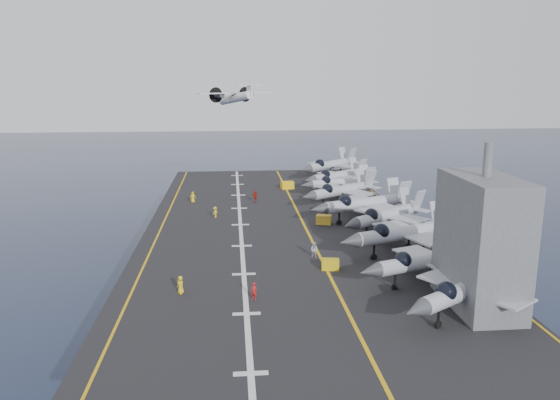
{
  "coord_description": "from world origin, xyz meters",
  "views": [
    {
      "loc": [
        -7.04,
        -74.85,
        30.8
      ],
      "look_at": [
        0.0,
        4.0,
        13.0
      ],
      "focal_mm": 35.0,
      "sensor_mm": 36.0,
      "label": 1
    }
  ],
  "objects": [
    {
      "name": "ground",
      "position": [
        0.0,
        0.0,
        0.0
      ],
      "size": [
        500.0,
        500.0,
        0.0
      ],
      "primitive_type": "plane",
      "color": "#142135",
      "rests_on": "ground"
    },
    {
      "name": "hull",
      "position": [
        0.0,
        0.0,
        5.0
      ],
      "size": [
        36.0,
        90.0,
        10.0
      ],
      "primitive_type": "cube",
      "color": "#56595E",
      "rests_on": "ground"
    },
    {
      "name": "flight_deck",
      "position": [
        0.0,
        0.0,
        10.2
      ],
      "size": [
        38.0,
        92.0,
        0.4
      ],
      "primitive_type": "cube",
      "color": "black",
      "rests_on": "hull"
    },
    {
      "name": "foul_line",
      "position": [
        3.0,
        0.0,
        10.42
      ],
      "size": [
        0.35,
        90.0,
        0.02
      ],
      "primitive_type": "cube",
      "color": "gold",
      "rests_on": "flight_deck"
    },
    {
      "name": "landing_centerline",
      "position": [
        -6.0,
        0.0,
        10.42
      ],
      "size": [
        0.5,
        90.0,
        0.02
      ],
      "primitive_type": "cube",
      "color": "silver",
      "rests_on": "flight_deck"
    },
    {
      "name": "deck_edge_port",
      "position": [
        -17.0,
        0.0,
        10.42
      ],
      "size": [
        0.25,
        90.0,
        0.02
      ],
      "primitive_type": "cube",
      "color": "gold",
      "rests_on": "flight_deck"
    },
    {
      "name": "deck_edge_stbd",
      "position": [
        18.5,
        0.0,
        10.42
      ],
      "size": [
        0.25,
        90.0,
        0.02
      ],
      "primitive_type": "cube",
      "color": "gold",
      "rests_on": "flight_deck"
    },
    {
      "name": "island_superstructure",
      "position": [
        15.0,
        -30.0,
        17.9
      ],
      "size": [
        5.0,
        10.0,
        15.0
      ],
      "primitive_type": null,
      "color": "#56595E",
      "rests_on": "flight_deck"
    },
    {
      "name": "fighter_jet_0",
      "position": [
        13.3,
        -31.87,
        12.97
      ],
      "size": [
        17.81,
        16.38,
        5.14
      ],
      "primitive_type": null,
      "color": "#8E959D",
      "rests_on": "flight_deck"
    },
    {
      "name": "fighter_jet_1",
      "position": [
        12.52,
        -24.13,
        12.92
      ],
      "size": [
        17.0,
        14.17,
        5.04
      ],
      "primitive_type": null,
      "color": "gray",
      "rests_on": "flight_deck"
    },
    {
      "name": "fighter_jet_2",
      "position": [
        13.13,
        -14.88,
        13.18
      ],
      "size": [
        18.82,
        15.78,
        5.57
      ],
      "primitive_type": null,
      "color": "#9CA5AB",
      "rests_on": "flight_deck"
    },
    {
      "name": "fighter_jet_3",
      "position": [
        13.44,
        -6.04,
        13.06
      ],
      "size": [
        18.37,
        17.37,
        5.32
      ],
      "primitive_type": null,
      "color": "#9AA2AB",
      "rests_on": "flight_deck"
    },
    {
      "name": "fighter_jet_4",
      "position": [
        12.16,
        0.5,
        13.23
      ],
      "size": [
        19.18,
        16.15,
        5.66
      ],
      "primitive_type": null,
      "color": "#9CA3AC",
      "rests_on": "flight_deck"
    },
    {
      "name": "fighter_jet_5",
      "position": [
        10.76,
        10.66,
        13.07
      ],
      "size": [
        18.48,
        17.16,
        5.34
      ],
      "primitive_type": null,
      "color": "gray",
      "rests_on": "flight_deck"
    },
    {
      "name": "fighter_jet_6",
      "position": [
        12.31,
        18.58,
        12.86
      ],
      "size": [
        16.31,
        13.19,
        4.92
      ],
      "primitive_type": null,
      "color": "#8B959C",
      "rests_on": "flight_deck"
    },
    {
      "name": "fighter_jet_7",
      "position": [
        12.83,
        24.78,
        12.99
      ],
      "size": [
        17.9,
        16.64,
        5.17
      ],
      "primitive_type": null,
      "color": "#979DA6",
      "rests_on": "flight_deck"
    },
    {
      "name": "fighter_jet_8",
      "position": [
        13.41,
        35.95,
        13.26
      ],
      "size": [
        19.54,
        19.18,
        5.71
      ],
      "primitive_type": null,
      "color": "#939CA4",
      "rests_on": "flight_deck"
    },
    {
      "name": "tow_cart_a",
      "position": [
        3.42,
        -19.26,
        10.96
      ],
      "size": [
        2.03,
        1.48,
        1.13
      ],
      "primitive_type": null,
      "color": "gold",
      "rests_on": "flight_deck"
    },
    {
      "name": "tow_cart_b",
      "position": [
        5.87,
        -0.49,
        11.03
      ],
      "size": [
        2.41,
        1.91,
        1.27
      ],
      "primitive_type": null,
      "color": "gold",
      "rests_on": "flight_deck"
    },
    {
      "name": "tow_cart_c",
      "position": [
        3.26,
        25.07,
        11.08
      ],
      "size": [
        2.5,
        1.85,
        1.37
      ],
      "primitive_type": null,
      "color": "yellow",
      "rests_on": "flight_deck"
    },
    {
      "name": "crew_0",
      "position": [
        -12.2,
        -24.72,
        11.29
      ],
      "size": [
        1.2,
        1.28,
        1.77
      ],
      "primitive_type": "imported",
      "color": "yellow",
      "rests_on": "flight_deck"
    },
    {
      "name": "crew_3",
      "position": [
        -9.66,
        4.34,
        11.23
      ],
      "size": [
        1.11,
        1.2,
        1.67
      ],
      "primitive_type": "imported",
      "color": "yellow",
      "rests_on": "flight_deck"
    },
    {
      "name": "crew_4",
      "position": [
        -3.29,
        14.23,
        11.39
      ],
      "size": [
        1.22,
        0.84,
        1.98
      ],
      "primitive_type": "imported",
      "color": "#A51B0E",
      "rests_on": "flight_deck"
    },
    {
      "name": "crew_5",
      "position": [
        -13.65,
        14.96,
        11.31
      ],
      "size": [
        1.26,
        1.02,
        1.82
      ],
      "primitive_type": "imported",
      "color": "yellow",
      "rests_on": "flight_deck"
    },
    {
      "name": "crew_6",
      "position": [
        -5.21,
        -26.92,
        11.26
      ],
      "size": [
        1.24,
        1.12,
        1.72
      ],
      "primitive_type": "imported",
      "color": "#B21919",
      "rests_on": "flight_deck"
    },
    {
      "name": "crew_7",
      "position": [
        2.29,
        -15.18,
        11.33
      ],
      "size": [
        1.34,
        1.22,
        1.85
      ],
      "primitive_type": "imported",
      "color": "beige",
      "rests_on": "flight_deck"
    },
    {
      "name": "transport_plane",
      "position": [
        -5.86,
        57.33,
        26.05
      ],
      "size": [
        24.13,
        21.95,
        4.72
      ],
      "primitive_type": null,
      "color": "white"
    }
  ]
}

